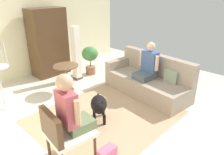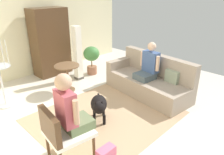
% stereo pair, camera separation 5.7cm
% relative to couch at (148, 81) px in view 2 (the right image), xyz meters
% --- Properties ---
extents(ground_plane, '(7.42, 7.42, 0.00)m').
position_rel_couch_xyz_m(ground_plane, '(-1.30, 0.02, -0.31)').
color(ground_plane, beige).
extents(back_wall, '(6.49, 0.12, 2.88)m').
position_rel_couch_xyz_m(back_wall, '(-1.30, 3.18, 1.12)').
color(back_wall, beige).
rests_on(back_wall, ground).
extents(area_rug, '(2.63, 2.25, 0.01)m').
position_rel_couch_xyz_m(area_rug, '(-1.45, -0.03, -0.31)').
color(area_rug, tan).
rests_on(area_rug, ground).
extents(couch, '(1.07, 2.14, 0.92)m').
position_rel_couch_xyz_m(couch, '(0.00, 0.00, 0.00)').
color(couch, gray).
rests_on(couch, ground).
extents(armchair, '(0.69, 0.63, 0.88)m').
position_rel_couch_xyz_m(armchair, '(-2.70, -0.46, 0.22)').
color(armchair, '#4C331E').
rests_on(armchair, ground).
extents(person_on_couch, '(0.52, 0.54, 0.83)m').
position_rel_couch_xyz_m(person_on_couch, '(-0.06, -0.02, 0.42)').
color(person_on_couch, '#48565E').
extents(person_on_armchair, '(0.50, 0.50, 0.88)m').
position_rel_couch_xyz_m(person_on_armchair, '(-2.55, -0.48, 0.53)').
color(person_on_armchair, '#63744E').
extents(round_end_table, '(0.60, 0.60, 0.66)m').
position_rel_couch_xyz_m(round_end_table, '(-1.27, 1.47, 0.15)').
color(round_end_table, brown).
rests_on(round_end_table, ground).
extents(dog, '(0.58, 0.65, 0.58)m').
position_rel_couch_xyz_m(dog, '(-1.65, -0.07, 0.04)').
color(dog, black).
rests_on(dog, ground).
extents(potted_plant, '(0.46, 0.46, 0.82)m').
position_rel_couch_xyz_m(potted_plant, '(-0.13, 1.91, 0.21)').
color(potted_plant, '#996047').
rests_on(potted_plant, ground).
extents(column_lamp, '(0.20, 0.20, 1.46)m').
position_rel_couch_xyz_m(column_lamp, '(-0.64, 1.88, 0.41)').
color(column_lamp, '#4C4742').
rests_on(column_lamp, ground).
extents(armoire_cabinet, '(0.98, 0.56, 1.87)m').
position_rel_couch_xyz_m(armoire_cabinet, '(-0.91, 2.77, 0.62)').
color(armoire_cabinet, '#4C331E').
rests_on(armoire_cabinet, ground).
extents(handbag, '(0.29, 0.16, 0.16)m').
position_rel_couch_xyz_m(handbag, '(-2.21, -0.84, -0.23)').
color(handbag, '#D8668C').
rests_on(handbag, ground).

